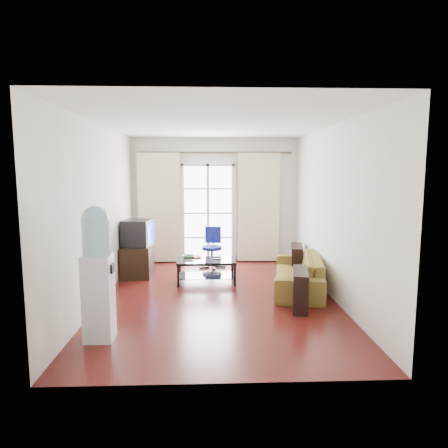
# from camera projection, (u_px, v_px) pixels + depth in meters

# --- Properties ---
(floor) EXTENTS (5.20, 5.20, 0.00)m
(floor) POSITION_uv_depth(u_px,v_px,m) (218.00, 297.00, 6.34)
(floor) COLOR #531713
(floor) RESTS_ON ground
(ceiling) EXTENTS (5.20, 5.20, 0.00)m
(ceiling) POSITION_uv_depth(u_px,v_px,m) (217.00, 123.00, 5.98)
(ceiling) COLOR white
(ceiling) RESTS_ON wall_back
(wall_back) EXTENTS (3.60, 0.02, 2.70)m
(wall_back) POSITION_uv_depth(u_px,v_px,m) (215.00, 200.00, 8.74)
(wall_back) COLOR white
(wall_back) RESTS_ON floor
(wall_front) EXTENTS (3.60, 0.02, 2.70)m
(wall_front) POSITION_uv_depth(u_px,v_px,m) (225.00, 243.00, 3.59)
(wall_front) COLOR white
(wall_front) RESTS_ON floor
(wall_left) EXTENTS (0.02, 5.20, 2.70)m
(wall_left) POSITION_uv_depth(u_px,v_px,m) (100.00, 213.00, 6.09)
(wall_left) COLOR white
(wall_left) RESTS_ON floor
(wall_right) EXTENTS (0.02, 5.20, 2.70)m
(wall_right) POSITION_uv_depth(u_px,v_px,m) (333.00, 212.00, 6.23)
(wall_right) COLOR white
(wall_right) RESTS_ON floor
(french_door) EXTENTS (1.16, 0.06, 2.15)m
(french_door) POSITION_uv_depth(u_px,v_px,m) (208.00, 213.00, 8.71)
(french_door) COLOR white
(french_door) RESTS_ON wall_back
(curtain_rod) EXTENTS (3.30, 0.04, 0.04)m
(curtain_rod) POSITION_uv_depth(u_px,v_px,m) (215.00, 153.00, 8.50)
(curtain_rod) COLOR #4C3F2D
(curtain_rod) RESTS_ON wall_back
(curtain_left) EXTENTS (0.90, 0.07, 2.35)m
(curtain_left) POSITION_uv_depth(u_px,v_px,m) (159.00, 208.00, 8.59)
(curtain_left) COLOR #FBF7CA
(curtain_left) RESTS_ON curtain_rod
(curtain_right) EXTENTS (0.90, 0.07, 2.35)m
(curtain_right) POSITION_uv_depth(u_px,v_px,m) (259.00, 208.00, 8.67)
(curtain_right) COLOR #FBF7CA
(curtain_right) RESTS_ON curtain_rod
(radiator) EXTENTS (0.64, 0.12, 0.64)m
(radiator) POSITION_uv_depth(u_px,v_px,m) (251.00, 247.00, 8.80)
(radiator) COLOR #9B9B9E
(radiator) RESTS_ON floor
(sofa) EXTENTS (2.23, 1.50, 0.57)m
(sofa) POSITION_uv_depth(u_px,v_px,m) (298.00, 272.00, 6.78)
(sofa) COLOR #5F6321
(sofa) RESTS_ON floor
(coffee_table) EXTENTS (1.05, 0.62, 0.42)m
(coffee_table) POSITION_uv_depth(u_px,v_px,m) (206.00, 268.00, 7.13)
(coffee_table) COLOR silver
(coffee_table) RESTS_ON floor
(bowl) EXTENTS (0.24, 0.24, 0.05)m
(bowl) POSITION_uv_depth(u_px,v_px,m) (188.00, 257.00, 7.24)
(bowl) COLOR #318852
(bowl) RESTS_ON coffee_table
(book) EXTENTS (0.34, 0.35, 0.02)m
(book) POSITION_uv_depth(u_px,v_px,m) (192.00, 257.00, 7.27)
(book) COLOR maroon
(book) RESTS_ON coffee_table
(remote) EXTENTS (0.17, 0.07, 0.02)m
(remote) POSITION_uv_depth(u_px,v_px,m) (217.00, 259.00, 7.13)
(remote) COLOR black
(remote) RESTS_ON coffee_table
(tv_stand) EXTENTS (0.54, 0.81, 0.59)m
(tv_stand) POSITION_uv_depth(u_px,v_px,m) (138.00, 260.00, 7.63)
(tv_stand) COLOR black
(tv_stand) RESTS_ON floor
(crt_tv) EXTENTS (0.60, 0.60, 0.49)m
(crt_tv) POSITION_uv_depth(u_px,v_px,m) (137.00, 233.00, 7.54)
(crt_tv) COLOR black
(crt_tv) RESTS_ON tv_stand
(task_chair) EXTENTS (0.65, 0.65, 0.84)m
(task_chair) POSITION_uv_depth(u_px,v_px,m) (212.00, 256.00, 8.27)
(task_chair) COLOR black
(task_chair) RESTS_ON floor
(water_cooler) EXTENTS (0.35, 0.33, 1.60)m
(water_cooler) POSITION_uv_depth(u_px,v_px,m) (98.00, 271.00, 4.64)
(water_cooler) COLOR silver
(water_cooler) RESTS_ON floor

